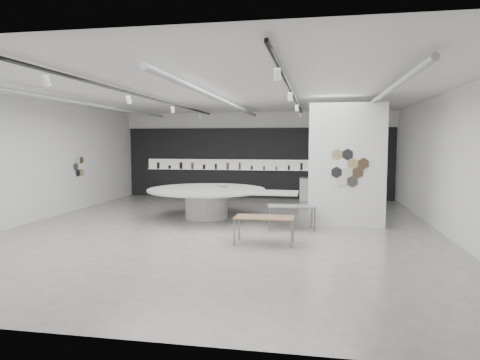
% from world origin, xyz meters
% --- Properties ---
extents(room, '(12.02, 14.02, 3.82)m').
position_xyz_m(room, '(-0.09, -0.00, 2.07)').
color(room, '#9E9A95').
rests_on(room, ground).
extents(back_wall_display, '(11.80, 0.27, 3.10)m').
position_xyz_m(back_wall_display, '(-0.08, 6.93, 1.54)').
color(back_wall_display, black).
rests_on(back_wall_display, ground).
extents(partition_column, '(2.20, 0.38, 3.60)m').
position_xyz_m(partition_column, '(3.50, 1.00, 1.80)').
color(partition_column, white).
rests_on(partition_column, ground).
extents(display_island, '(4.92, 3.87, 0.98)m').
position_xyz_m(display_island, '(-0.80, 1.56, 0.63)').
color(display_island, white).
rests_on(display_island, ground).
extents(sample_table_wood, '(1.43, 0.71, 0.67)m').
position_xyz_m(sample_table_wood, '(1.40, -1.65, 0.62)').
color(sample_table_wood, '#8B6548').
rests_on(sample_table_wood, ground).
extents(sample_table_stone, '(1.41, 0.85, 0.68)m').
position_xyz_m(sample_table_stone, '(1.94, 0.25, 0.62)').
color(sample_table_stone, gray).
rests_on(sample_table_stone, ground).
extents(kitchen_counter, '(1.79, 0.86, 1.36)m').
position_xyz_m(kitchen_counter, '(2.81, 6.51, 0.49)').
color(kitchen_counter, white).
rests_on(kitchen_counter, ground).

